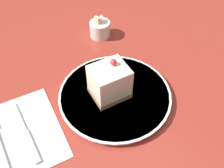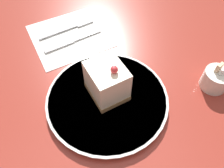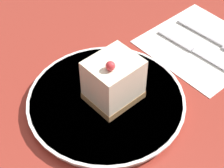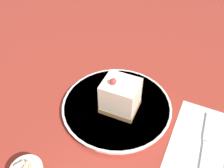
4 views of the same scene
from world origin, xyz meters
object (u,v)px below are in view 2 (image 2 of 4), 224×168
fork (71,27)px  knife (68,43)px  sugar_bowl (216,79)px  cake_slice (107,82)px  plate (107,99)px

fork → knife: (0.07, -0.03, 0.00)m
knife → sugar_bowl: sugar_bowl is taller
cake_slice → fork: size_ratio=0.58×
plate → fork: (-0.30, -0.00, -0.00)m
plate → fork: plate is taller
knife → plate: bearing=-0.7°
plate → knife: (-0.23, -0.03, -0.00)m
fork → sugar_bowl: (0.36, 0.27, 0.02)m
knife → fork: bearing=148.2°
plate → knife: bearing=-172.0°
cake_slice → knife: size_ratio=0.57×
plate → fork: 0.30m
plate → cake_slice: 0.05m
fork → knife: same height
sugar_bowl → knife: bearing=-134.2°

